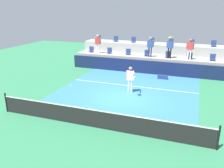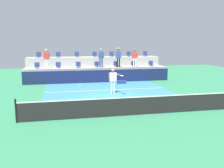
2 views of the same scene
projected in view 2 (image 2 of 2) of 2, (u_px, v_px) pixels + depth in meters
The scene contains 28 objects.
ground_plane at pixel (113, 97), 15.22m from camera, with size 40.00×40.00×0.00m, color #2D754C.
court_inner_paint at pixel (110, 94), 16.19m from camera, with size 9.00×10.00×0.01m, color teal.
court_service_line at pixel (107, 90), 17.54m from camera, with size 9.00×0.06×0.00m, color white.
tennis_net at pixel (131, 105), 11.28m from camera, with size 10.48×0.08×1.07m.
sponsor_backboard at pixel (99, 76), 20.92m from camera, with size 13.00×0.16×1.10m, color #141E42.
seating_tier_lower at pixel (97, 74), 22.16m from camera, with size 13.00×1.80×1.25m, color #9E9E99.
seating_tier_upper at pixel (94, 67), 23.82m from camera, with size 13.00×1.80×2.10m, color #9E9E99.
stadium_chair_lower_far_left at pixel (37, 66), 20.86m from camera, with size 0.44×0.40×0.52m.
stadium_chair_lower_left at pixel (58, 66), 21.24m from camera, with size 0.44×0.40×0.52m.
stadium_chair_lower_mid_left at pixel (78, 65), 21.60m from camera, with size 0.44×0.40×0.52m.
stadium_chair_lower_center at pixel (97, 65), 21.95m from camera, with size 0.44×0.40×0.52m.
stadium_chair_lower_mid_right at pixel (116, 64), 22.32m from camera, with size 0.44×0.40×0.52m.
stadium_chair_lower_right at pixel (134, 64), 22.67m from camera, with size 0.44×0.40×0.52m.
stadium_chair_lower_far_right at pixel (151, 64), 23.03m from camera, with size 0.44×0.40×0.52m.
stadium_chair_upper_far_left at pixel (39, 55), 22.46m from camera, with size 0.44×0.40×0.52m.
stadium_chair_upper_left at pixel (58, 55), 22.83m from camera, with size 0.44×0.40×0.52m.
stadium_chair_upper_mid_left at pixel (77, 55), 23.19m from camera, with size 0.44×0.40×0.52m.
stadium_chair_upper_center at pixel (95, 55), 23.55m from camera, with size 0.44×0.40×0.52m.
stadium_chair_upper_mid_right at pixel (112, 55), 23.90m from camera, with size 0.44×0.40×0.52m.
stadium_chair_upper_right at pixel (129, 54), 24.27m from camera, with size 0.44×0.40×0.52m.
stadium_chair_upper_far_right at pixel (145, 54), 24.63m from camera, with size 0.44×0.40×0.52m.
tennis_player at pixel (113, 78), 16.12m from camera, with size 0.85×1.18×1.74m.
spectator_in_white at pixel (46, 57), 20.53m from camera, with size 0.60×0.26×1.72m.
spectator_leaning_on_rail at pixel (101, 56), 21.51m from camera, with size 0.60×0.25×1.72m.
spectator_with_hat at pixel (118, 55), 21.82m from camera, with size 0.61×0.45×1.80m.
spectator_in_grey at pixel (135, 56), 22.16m from camera, with size 0.60×0.23×1.70m.
tennis_ball at pixel (80, 85), 12.46m from camera, with size 0.07×0.07×0.07m.
equipment_bag at pixel (122, 82), 20.28m from camera, with size 0.76×0.28×0.30m, color navy.
Camera 2 is at (-3.15, -14.52, 3.43)m, focal length 37.81 mm.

